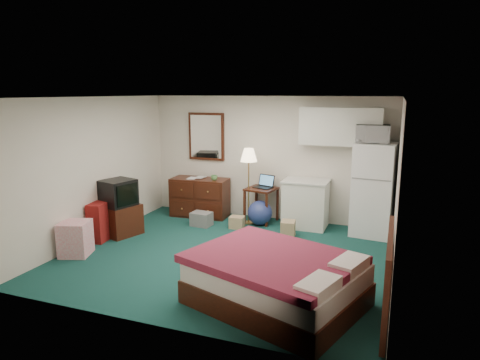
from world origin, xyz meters
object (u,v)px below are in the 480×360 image
at_px(desk, 261,205).
at_px(bed, 276,280).
at_px(floor_lamp, 249,186).
at_px(tv_stand, 121,220).
at_px(suitcase, 99,222).
at_px(dresser, 200,197).
at_px(kitchen_counter, 306,204).
at_px(fridge, 374,189).

relative_size(desk, bed, 0.36).
height_order(floor_lamp, tv_stand, floor_lamp).
bearing_deg(bed, floor_lamp, 133.95).
height_order(floor_lamp, bed, floor_lamp).
height_order(desk, suitcase, desk).
xyz_separation_m(bed, suitcase, (-3.53, 1.15, 0.03)).
height_order(dresser, kitchen_counter, kitchen_counter).
xyz_separation_m(desk, kitchen_counter, (0.90, -0.01, 0.10)).
bearing_deg(floor_lamp, tv_stand, -143.44).
relative_size(bed, suitcase, 2.82).
bearing_deg(tv_stand, kitchen_counter, 46.39).
bearing_deg(bed, dresser, 147.73).
height_order(fridge, suitcase, fridge).
bearing_deg(fridge, dresser, -173.45).
height_order(dresser, fridge, fridge).
relative_size(dresser, kitchen_counter, 1.32).
height_order(fridge, bed, fridge).
bearing_deg(tv_stand, bed, -6.31).
bearing_deg(kitchen_counter, suitcase, -147.44).
distance_m(floor_lamp, desk, 0.49).
xyz_separation_m(floor_lamp, kitchen_counter, (1.11, 0.17, -0.31)).
relative_size(bed, tv_stand, 3.17).
distance_m(kitchen_counter, suitcase, 3.83).
relative_size(kitchen_counter, suitcase, 1.31).
distance_m(floor_lamp, bed, 3.37).
relative_size(dresser, desk, 1.69).
bearing_deg(fridge, bed, -100.02).
relative_size(dresser, floor_lamp, 0.78).
xyz_separation_m(fridge, bed, (-0.94, -3.17, -0.54)).
xyz_separation_m(kitchen_counter, fridge, (1.24, -0.03, 0.40)).
xyz_separation_m(desk, tv_stand, (-2.18, -1.65, -0.07)).
xyz_separation_m(dresser, desk, (1.34, 0.05, -0.05)).
xyz_separation_m(desk, bed, (1.21, -3.21, -0.04)).
bearing_deg(dresser, desk, -1.14).
relative_size(tv_stand, suitcase, 0.89).
bearing_deg(desk, kitchen_counter, 9.45).
distance_m(dresser, desk, 1.34).
bearing_deg(desk, tv_stand, -132.64).
distance_m(kitchen_counter, bed, 3.21).
height_order(bed, suitcase, suitcase).
xyz_separation_m(dresser, bed, (2.54, -3.16, -0.09)).
height_order(desk, kitchen_counter, kitchen_counter).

